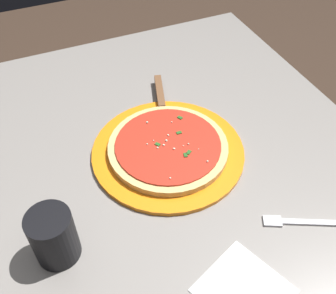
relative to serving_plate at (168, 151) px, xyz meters
The scene contains 7 objects.
restaurant_table 0.13m from the serving_plate, 20.18° to the left, with size 1.12×0.92×0.75m.
serving_plate is the anchor object (origin of this frame).
pizza 0.02m from the serving_plate, 87.54° to the left, with size 0.27×0.27×0.02m.
pizza_server 0.17m from the serving_plate, 162.69° to the left, with size 0.22×0.11×0.01m.
cup_tall_drink 0.33m from the serving_plate, 61.92° to the right, with size 0.08×0.08×0.11m, color black.
napkin_loose_left 0.35m from the serving_plate, ahead, with size 0.14×0.13×0.00m, color white.
fork 0.33m from the serving_plate, 31.52° to the left, with size 0.10×0.18×0.00m.
Camera 1 is at (0.54, -0.26, 1.41)m, focal length 42.03 mm.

